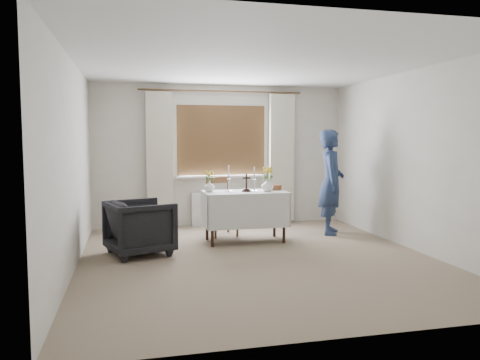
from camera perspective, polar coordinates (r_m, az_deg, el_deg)
name	(u,v)px	position (r m, az deg, el deg)	size (l,w,h in m)	color
ground	(258,259)	(6.15, 2.17, -9.55)	(5.00, 5.00, 0.00)	gray
altar_table	(245,217)	(7.06, 0.60, -4.48)	(1.24, 0.64, 0.76)	silver
wooden_chair	(222,206)	(7.50, -2.21, -3.23)	(0.43, 0.43, 0.94)	#503B1B
armchair	(140,227)	(6.43, -12.09, -5.67)	(0.79, 0.81, 0.74)	black
person	(331,182)	(7.74, 11.05, -0.24)	(0.62, 0.41, 1.70)	navy
radiator	(222,209)	(8.41, -2.17, -3.51)	(1.10, 0.10, 0.60)	silver
wooden_cross	(246,182)	(6.98, 0.79, -0.30)	(0.13, 0.09, 0.27)	black
candlestick_left	(229,178)	(6.97, -1.37, 0.19)	(0.11, 0.11, 0.40)	white
candlestick_right	(254,179)	(6.99, 1.76, 0.11)	(0.11, 0.11, 0.37)	white
flower_vase_left	(209,186)	(6.97, -3.76, -0.75)	(0.16, 0.16, 0.17)	white
flower_vase_right	(267,185)	(7.03, 3.37, -0.62)	(0.18, 0.18, 0.19)	white
wicker_basket	(275,187)	(7.25, 4.25, -0.88)	(0.21, 0.21, 0.08)	brown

